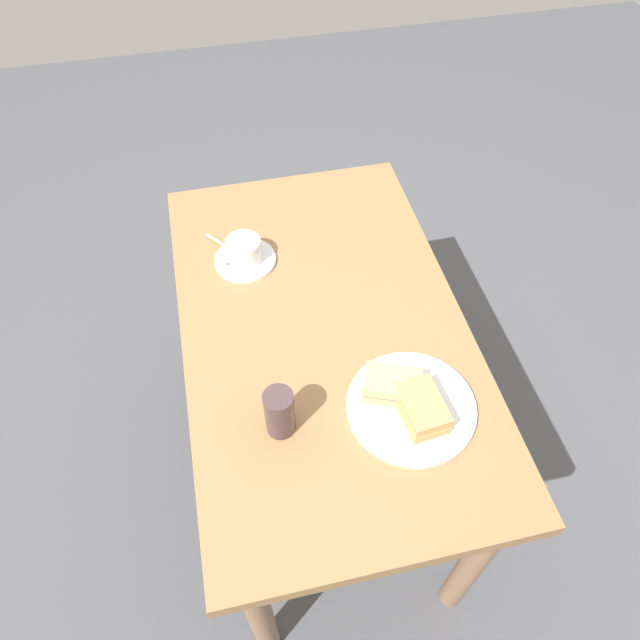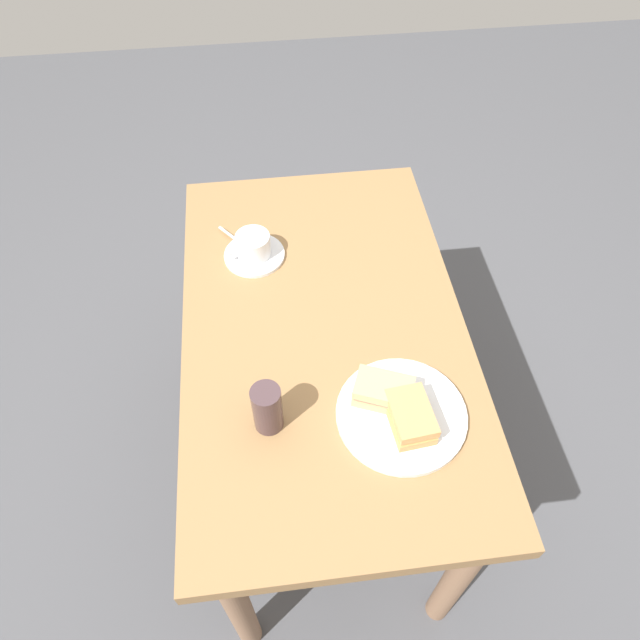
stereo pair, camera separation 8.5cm
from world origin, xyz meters
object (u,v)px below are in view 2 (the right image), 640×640
(dining_table, at_px, (324,352))
(sandwich_front, at_px, (410,417))
(sandwich_back, at_px, (383,391))
(coffee_cup, at_px, (253,245))
(sandwich_plate, at_px, (401,414))
(coffee_saucer, at_px, (254,255))
(drinking_glass, at_px, (267,408))
(spoon, at_px, (235,238))

(dining_table, height_order, sandwich_front, sandwich_front)
(dining_table, height_order, sandwich_back, sandwich_back)
(sandwich_back, relative_size, coffee_cup, 1.23)
(sandwich_plate, height_order, coffee_saucer, sandwich_plate)
(coffee_cup, distance_m, drinking_glass, 0.51)
(coffee_cup, bearing_deg, spoon, 37.71)
(sandwich_front, relative_size, sandwich_back, 0.90)
(sandwich_back, bearing_deg, sandwich_plate, -140.11)
(drinking_glass, bearing_deg, coffee_cup, 0.78)
(sandwich_back, height_order, drinking_glass, drinking_glass)
(spoon, bearing_deg, drinking_glass, -174.42)
(sandwich_plate, height_order, coffee_cup, coffee_cup)
(spoon, xyz_separation_m, drinking_glass, (-0.57, -0.06, 0.05))
(sandwich_plate, height_order, drinking_glass, drinking_glass)
(dining_table, relative_size, sandwich_plate, 4.11)
(sandwich_front, distance_m, sandwich_back, 0.08)
(coffee_cup, xyz_separation_m, spoon, (0.06, 0.05, -0.03))
(dining_table, distance_m, sandwich_back, 0.30)
(coffee_saucer, relative_size, drinking_glass, 1.29)
(coffee_saucer, bearing_deg, spoon, 38.76)
(sandwich_plate, distance_m, sandwich_front, 0.05)
(coffee_saucer, relative_size, spoon, 1.94)
(sandwich_front, xyz_separation_m, drinking_glass, (0.04, 0.30, 0.02))
(coffee_cup, bearing_deg, drinking_glass, -179.22)
(spoon, height_order, drinking_glass, drinking_glass)
(dining_table, xyz_separation_m, sandwich_back, (-0.23, -0.10, 0.16))
(sandwich_plate, bearing_deg, drinking_glass, 86.46)
(dining_table, relative_size, coffee_cup, 9.96)
(sandwich_plate, bearing_deg, coffee_saucer, 29.01)
(dining_table, xyz_separation_m, sandwich_front, (-0.30, -0.15, 0.16))
(coffee_cup, bearing_deg, coffee_saucer, -72.25)
(dining_table, xyz_separation_m, spoon, (0.32, 0.21, 0.13))
(sandwich_front, bearing_deg, spoon, 29.78)
(spoon, distance_m, drinking_glass, 0.58)
(drinking_glass, bearing_deg, spoon, 5.58)
(sandwich_front, height_order, coffee_saucer, sandwich_front)
(sandwich_back, xyz_separation_m, coffee_cup, (0.49, 0.26, 0.00))
(dining_table, distance_m, coffee_saucer, 0.32)
(coffee_saucer, distance_m, spoon, 0.08)
(sandwich_plate, relative_size, spoon, 3.39)
(sandwich_plate, distance_m, coffee_cup, 0.60)
(sandwich_front, relative_size, drinking_glass, 1.03)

